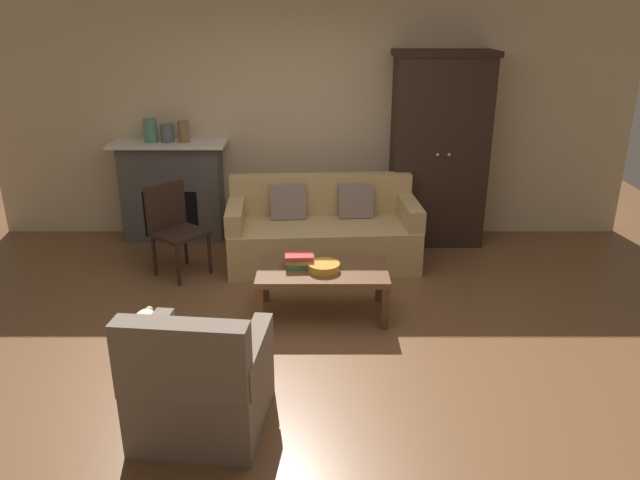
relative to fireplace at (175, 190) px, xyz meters
The scene contains 14 objects.
ground_plane 2.83m from the fireplace, 56.00° to the right, with size 9.60×9.60×0.00m, color brown.
back_wall 1.78m from the fireplace, ahead, with size 7.20×0.10×2.80m, color beige.
fireplace is the anchor object (origin of this frame).
armoire 2.99m from the fireplace, ahead, with size 1.06×0.57×2.09m.
couch 1.85m from the fireplace, 22.85° to the right, with size 1.97×0.97×0.86m.
coffee_table 2.54m from the fireplace, 48.41° to the right, with size 1.10×0.60×0.42m.
fruit_bowl 2.57m from the fireplace, 48.76° to the right, with size 0.27×0.27×0.07m, color orange.
book_stack 2.37m from the fireplace, 51.04° to the right, with size 0.26×0.19×0.12m.
mantel_vase_jade 0.70m from the fireplace, behind, with size 0.15×0.15×0.25m, color slate.
mantel_vase_slate 0.65m from the fireplace, 90.00° to the right, with size 0.14×0.14×0.19m, color #565B66.
mantel_vase_bronze 0.69m from the fireplace, ahead, with size 0.12×0.12×0.23m, color olive.
armchair_near_left 3.56m from the fireplace, 74.94° to the right, with size 0.85×0.85×0.88m.
side_chair_wooden 1.02m from the fireplace, 76.91° to the right, with size 0.62×0.62×0.90m.
dog 2.66m from the fireplace, 82.40° to the right, with size 0.24×0.57×0.39m.
Camera 1 is at (0.11, -4.30, 2.46)m, focal length 34.12 mm.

